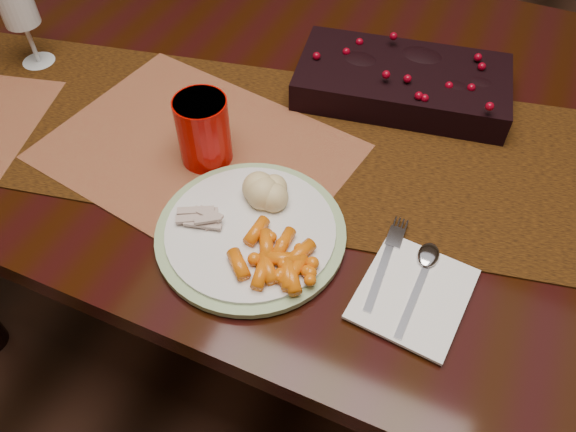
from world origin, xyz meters
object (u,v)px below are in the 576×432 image
at_px(centerpiece, 403,78).
at_px(mashed_potatoes, 268,184).
at_px(turkey_shreds, 204,218).
at_px(red_cup, 203,130).
at_px(placemat_main, 198,152).
at_px(dining_table, 339,243).
at_px(wine_glass, 23,22).
at_px(baby_carrots, 275,256).
at_px(napkin, 413,294).
at_px(dinner_plate, 251,232).

height_order(centerpiece, mashed_potatoes, centerpiece).
distance_m(turkey_shreds, red_cup, 0.15).
height_order(placemat_main, red_cup, red_cup).
xyz_separation_m(dining_table, red_cup, (-0.18, -0.20, 0.44)).
bearing_deg(red_cup, wine_glass, 166.95).
relative_size(baby_carrots, turkey_shreds, 1.49).
height_order(dining_table, napkin, napkin).
height_order(turkey_shreds, wine_glass, wine_glass).
height_order(centerpiece, dinner_plate, centerpiece).
height_order(baby_carrots, mashed_potatoes, mashed_potatoes).
bearing_deg(placemat_main, baby_carrots, -26.61).
height_order(placemat_main, mashed_potatoes, mashed_potatoes).
xyz_separation_m(dinner_plate, napkin, (0.24, -0.00, -0.00)).
height_order(placemat_main, dinner_plate, dinner_plate).
distance_m(red_cup, wine_glass, 0.43).
bearing_deg(dinner_plate, baby_carrots, -32.92).
xyz_separation_m(red_cup, wine_glass, (-0.42, 0.10, 0.03)).
distance_m(turkey_shreds, napkin, 0.31).
relative_size(centerpiece, baby_carrots, 3.74).
bearing_deg(wine_glass, placemat_main, -13.13).
xyz_separation_m(baby_carrots, wine_glass, (-0.61, 0.25, 0.06)).
bearing_deg(baby_carrots, red_cup, 141.61).
height_order(dining_table, turkey_shreds, turkey_shreds).
distance_m(mashed_potatoes, wine_glass, 0.57).
relative_size(turkey_shreds, red_cup, 0.58).
relative_size(mashed_potatoes, wine_glass, 0.49).
bearing_deg(turkey_shreds, baby_carrots, -9.80).
distance_m(centerpiece, dinner_plate, 0.41).
relative_size(baby_carrots, red_cup, 0.86).
bearing_deg(dining_table, turkey_shreds, -108.58).
bearing_deg(mashed_potatoes, turkey_shreds, -127.69).
height_order(mashed_potatoes, red_cup, red_cup).
relative_size(dinner_plate, mashed_potatoes, 3.16).
height_order(mashed_potatoes, wine_glass, wine_glass).
distance_m(dinner_plate, red_cup, 0.18).
bearing_deg(baby_carrots, placemat_main, 143.75).
distance_m(centerpiece, baby_carrots, 0.43).
xyz_separation_m(baby_carrots, turkey_shreds, (-0.12, 0.02, -0.00)).
xyz_separation_m(dinner_plate, wine_glass, (-0.56, 0.21, 0.08)).
bearing_deg(wine_glass, mashed_potatoes, -14.63).
height_order(mashed_potatoes, napkin, mashed_potatoes).
bearing_deg(wine_glass, red_cup, -13.05).
bearing_deg(mashed_potatoes, red_cup, 160.45).
height_order(dining_table, mashed_potatoes, mashed_potatoes).
relative_size(baby_carrots, wine_glass, 0.56).
bearing_deg(placemat_main, wine_glass, 176.51).
xyz_separation_m(mashed_potatoes, red_cup, (-0.13, 0.05, 0.02)).
bearing_deg(placemat_main, dining_table, 54.07).
bearing_deg(baby_carrots, mashed_potatoes, 119.06).
relative_size(dining_table, centerpiece, 4.96).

